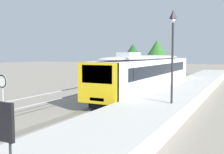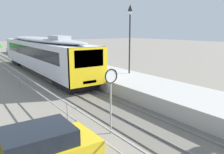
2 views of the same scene
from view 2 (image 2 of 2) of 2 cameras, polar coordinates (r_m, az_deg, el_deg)
ground_plane at (r=19.63m, az=-22.28°, el=-1.75°), size 160.00×160.00×0.00m
track_rails at (r=20.44m, az=-14.09°, el=-0.60°), size 3.20×60.00×0.14m
commuter_train at (r=23.43m, az=-17.48°, el=6.00°), size 2.82×19.53×3.74m
station_platform at (r=21.70m, az=-6.12°, el=1.52°), size 3.90×60.00×0.90m
platform_lamp_mid_platform at (r=17.85m, az=4.59°, el=12.80°), size 0.34×0.34×5.35m
speed_limit_sign at (r=9.11m, az=-0.25°, el=-2.06°), size 0.61×0.10×2.81m
carpark_fence at (r=10.07m, az=-11.31°, el=-8.15°), size 0.06×36.06×1.25m
parked_hatchback_yellow at (r=7.25m, az=-19.74°, el=-18.00°), size 4.02×1.80×1.53m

